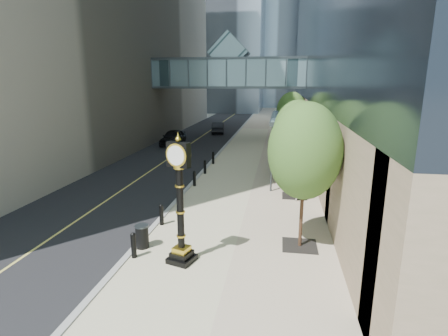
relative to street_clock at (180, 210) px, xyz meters
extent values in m
plane|color=gray|center=(0.82, -1.00, -2.10)|extent=(320.00, 320.00, 0.00)
cube|color=black|center=(-6.18, 39.00, -2.09)|extent=(8.00, 180.00, 0.02)
cube|color=#B5AD8B|center=(1.82, 39.00, -2.07)|extent=(8.00, 180.00, 0.06)
cube|color=gray|center=(-2.18, 39.00, -2.07)|extent=(0.25, 180.00, 0.07)
cube|color=#A9BBD5|center=(-5.18, 119.00, 30.40)|extent=(22.00, 22.00, 65.00)
cube|color=slate|center=(-2.18, 27.00, 5.40)|extent=(17.00, 4.00, 3.00)
cube|color=#383F44|center=(-2.18, 27.00, 3.95)|extent=(17.00, 4.20, 0.25)
cube|color=#383F44|center=(-2.18, 27.00, 6.85)|extent=(17.00, 4.20, 0.25)
cube|color=slate|center=(-2.18, 27.00, 7.50)|extent=(4.24, 3.00, 4.24)
cube|color=#383F44|center=(4.32, 13.00, 2.10)|extent=(3.00, 8.00, 0.25)
cube|color=slate|center=(4.32, 13.00, 2.25)|extent=(2.80, 7.80, 0.06)
cylinder|color=#383F44|center=(3.02, 9.30, 0.00)|extent=(0.12, 0.12, 4.20)
cylinder|color=#383F44|center=(3.02, 16.70, 0.00)|extent=(0.12, 0.12, 4.20)
cylinder|color=black|center=(-1.88, 0.00, -1.59)|extent=(0.20, 0.20, 0.90)
cylinder|color=black|center=(-1.88, 3.20, -1.59)|extent=(0.20, 0.20, 0.90)
cylinder|color=black|center=(-1.88, 6.40, -1.59)|extent=(0.20, 0.20, 0.90)
cylinder|color=black|center=(-1.88, 9.60, -1.59)|extent=(0.20, 0.20, 0.90)
cylinder|color=black|center=(-1.88, 12.80, -1.59)|extent=(0.20, 0.20, 0.90)
cylinder|color=black|center=(-1.88, 16.00, -1.59)|extent=(0.20, 0.20, 0.90)
cube|color=black|center=(4.42, 2.00, -2.03)|extent=(1.40, 1.40, 0.02)
cylinder|color=#40281B|center=(4.42, 2.00, -0.49)|extent=(0.14, 0.14, 3.10)
ellipsoid|color=#30551F|center=(4.42, 2.00, 1.90)|extent=(2.84, 2.84, 3.79)
cube|color=black|center=(4.42, 8.50, -2.03)|extent=(1.40, 1.40, 0.02)
cylinder|color=#40281B|center=(4.42, 8.50, -0.56)|extent=(0.14, 0.14, 2.97)
ellipsoid|color=#30551F|center=(4.42, 8.50, 1.73)|extent=(2.72, 2.72, 3.63)
cube|color=black|center=(4.42, 15.00, -2.03)|extent=(1.40, 1.40, 0.02)
cylinder|color=#40281B|center=(4.42, 15.00, -0.64)|extent=(0.14, 0.14, 2.82)
ellipsoid|color=#30551F|center=(4.42, 15.00, 1.54)|extent=(2.58, 2.58, 3.44)
cube|color=black|center=(4.42, 21.50, -2.03)|extent=(1.40, 1.40, 0.02)
cylinder|color=#40281B|center=(4.42, 21.50, -0.53)|extent=(0.14, 0.14, 3.02)
ellipsoid|color=#30551F|center=(4.42, 21.50, 1.80)|extent=(2.77, 2.77, 3.69)
cube|color=black|center=(4.42, 28.00, -2.03)|extent=(1.40, 1.40, 0.02)
cylinder|color=#40281B|center=(4.42, 28.00, -0.73)|extent=(0.14, 0.14, 2.63)
ellipsoid|color=#30551F|center=(4.42, 28.00, 1.31)|extent=(2.41, 2.41, 3.22)
cube|color=black|center=(0.00, 0.00, -1.95)|extent=(1.11, 1.11, 0.20)
cube|color=black|center=(0.00, 0.00, -1.75)|extent=(0.86, 0.86, 0.20)
cube|color=yellow|center=(0.00, 0.00, -1.55)|extent=(0.68, 0.68, 0.20)
cylinder|color=black|center=(0.00, 0.00, 0.07)|extent=(0.26, 0.26, 3.04)
cube|color=black|center=(0.00, 0.00, 2.03)|extent=(0.88, 0.53, 0.88)
cylinder|color=white|center=(0.00, 0.17, 2.03)|extent=(0.67, 0.24, 0.69)
cylinder|color=white|center=(0.00, -0.17, 2.03)|extent=(0.67, 0.24, 0.69)
sphere|color=yellow|center=(0.00, 0.00, 2.57)|extent=(0.20, 0.20, 0.20)
cylinder|color=black|center=(-1.88, 0.85, -1.59)|extent=(0.57, 0.57, 0.90)
imported|color=beige|center=(4.63, 7.70, -1.15)|extent=(0.70, 0.51, 1.78)
imported|color=black|center=(-7.86, 24.34, -1.28)|extent=(1.96, 4.75, 1.61)
imported|color=black|center=(-4.70, 34.09, -1.37)|extent=(2.10, 4.52, 1.43)
camera|label=1|loc=(3.45, -11.45, 4.47)|focal=28.00mm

